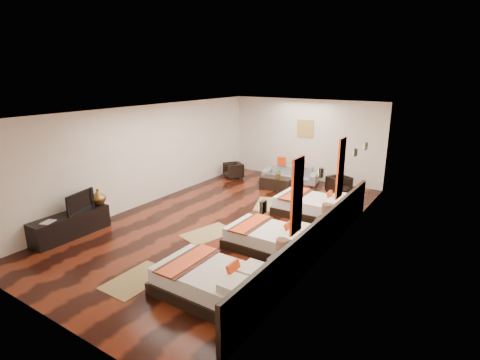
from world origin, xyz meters
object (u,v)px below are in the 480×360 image
Objects in this scene: tv_console at (71,225)px; tv at (78,202)px; figurine at (98,197)px; nightstand_b at (325,226)px; table_plant at (279,174)px; bed_mid at (271,239)px; bed_far at (314,206)px; bed_near at (213,282)px; coffee_table at (276,183)px; armchair_left at (233,170)px; armchair_right at (339,185)px; sofa at (290,174)px; book at (44,222)px; nightstand_a at (281,266)px.

tv is (0.05, 0.21, 0.52)m from tv_console.
tv_console is 4.71× the size of figurine.
table_plant is (-2.54, 2.56, 0.27)m from nightstand_b.
bed_mid is at bearing 15.27° from figurine.
bed_far is 2.44× the size of nightstand_b.
bed_near is 6.21m from coffee_table.
table_plant is at bearing 22.93° from armchair_left.
coffee_table is at bearing 137.03° from armchair_right.
armchair_right is at bearing -21.93° from sofa.
book is 0.29× the size of coffee_table.
nightstand_a is 0.96× the size of tv.
bed_near is 4.20m from tv_console.
bed_near is 1.30m from nightstand_a.
bed_mid is at bearing -64.75° from table_plant.
nightstand_b is 1.30× the size of armchair_left.
tv reaches higher than tv_console.
table_plant is at bearing 107.00° from bed_near.
bed_far is 1.37m from nightstand_b.
nightstand_b is at bearing 25.57° from figurine.
tv_console is 6.22m from table_plant.
sofa is at bearing 126.73° from bed_far.
armchair_right is at bearing 39.56° from armchair_left.
coffee_table is (-1.85, -0.68, -0.08)m from armchair_right.
book is at bearing -109.82° from coffee_table.
bed_near is 6.59m from armchair_right.
bed_near reaches higher than bed_far.
bed_near is at bearing -85.39° from sofa.
bed_mid is at bearing -121.61° from nightstand_b.
armchair_right is at bearing 23.21° from table_plant.
bed_near is at bearing -108.69° from tv.
coffee_table is at bearing 107.76° from bed_near.
tv is at bearing 175.43° from bed_near.
sofa is at bearing 95.46° from table_plant.
bed_near reaches higher than bed_mid.
tv reaches higher than bed_far.
bed_mid is 1.03× the size of tv_console.
armchair_left is (0.37, 6.75, -0.28)m from book.
nightstand_b reaches higher than bed_mid.
book is at bearing -58.39° from armchair_left.
bed_mid is 4.29m from coffee_table.
bed_mid reaches higher than tv_console.
table_plant is (2.41, 6.32, -0.02)m from book.
armchair_left is (-3.83, 4.21, 0.04)m from bed_mid.
bed_near reaches higher than book.
sofa is (2.25, 6.63, -0.52)m from tv.
figurine reaches higher than book.
tv is 0.84m from book.
book reaches higher than armchair_left.
sofa is (-2.64, 5.90, -0.01)m from nightstand_a.
tv is 7.50m from armchair_right.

